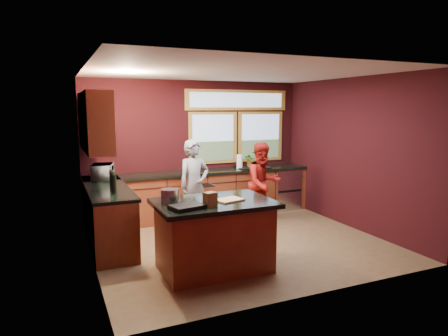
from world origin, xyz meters
TOP-DOWN VIEW (x-y plane):
  - floor at (0.00, 0.00)m, footprint 4.50×4.50m
  - room_shell at (-0.60, 0.32)m, footprint 4.52×4.02m
  - back_counter at (0.20, 1.70)m, footprint 4.50×0.64m
  - left_counter at (-1.95, 0.85)m, footprint 0.64×2.30m
  - island at (-0.78, -0.85)m, footprint 1.55×1.05m
  - person_grey at (-0.43, 0.95)m, footprint 0.65×0.49m
  - person_red at (0.89, 0.82)m, footprint 0.79×0.64m
  - microwave at (-1.92, 1.45)m, footprint 0.45×0.56m
  - potted_plant at (1.10, 1.75)m, footprint 0.30×0.26m
  - paper_towel at (0.82, 1.70)m, footprint 0.12×0.12m
  - cutting_board at (-0.58, -0.90)m, footprint 0.41×0.34m
  - stock_pot at (-1.33, -0.70)m, footprint 0.24×0.24m
  - paper_bag at (-0.93, -1.10)m, footprint 0.18×0.16m
  - black_tray at (-1.23, -1.10)m, footprint 0.45×0.36m

SIDE VIEW (x-z plane):
  - floor at x=0.00m, z-range 0.00..0.00m
  - back_counter at x=0.20m, z-range 0.00..0.93m
  - left_counter at x=-1.95m, z-range 0.00..0.93m
  - island at x=-0.78m, z-range 0.01..0.95m
  - person_red at x=0.89m, z-range 0.00..1.53m
  - person_grey at x=-0.43m, z-range 0.00..1.61m
  - cutting_board at x=-0.58m, z-range 0.94..0.96m
  - black_tray at x=-1.23m, z-range 0.94..0.99m
  - stock_pot at x=-1.33m, z-range 0.94..1.12m
  - paper_bag at x=-0.93m, z-range 0.94..1.12m
  - microwave at x=-1.92m, z-range 0.93..1.20m
  - paper_towel at x=0.82m, z-range 0.93..1.21m
  - potted_plant at x=1.10m, z-range 0.93..1.26m
  - room_shell at x=-0.60m, z-range 0.44..3.15m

